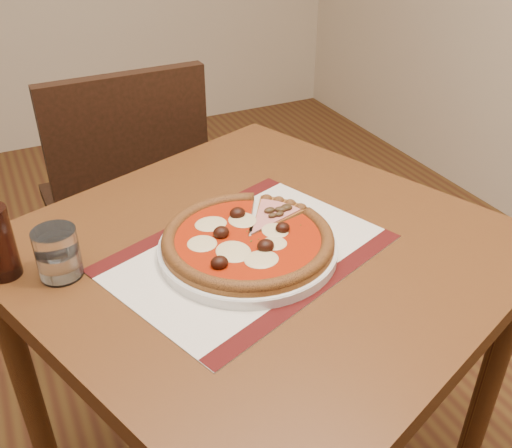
{
  "coord_description": "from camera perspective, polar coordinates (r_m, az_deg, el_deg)",
  "views": [
    {
      "loc": [
        0.54,
        -0.16,
        1.32
      ],
      "look_at": [
        0.91,
        0.62,
        0.78
      ],
      "focal_mm": 40.0,
      "sensor_mm": 36.0,
      "label": 1
    }
  ],
  "objects": [
    {
      "name": "chair_far",
      "position": [
        1.71,
        -12.79,
        2.96
      ],
      "size": [
        0.43,
        0.43,
        0.9
      ],
      "rotation": [
        0.0,
        0.0,
        3.17
      ],
      "color": "black",
      "rests_on": "ground"
    },
    {
      "name": "water_glass",
      "position": [
        0.98,
        -19.21,
        -2.8
      ],
      "size": [
        0.08,
        0.08,
        0.09
      ],
      "primitive_type": "cylinder",
      "rotation": [
        0.0,
        0.0,
        0.15
      ],
      "color": "white",
      "rests_on": "table"
    },
    {
      "name": "pizza",
      "position": [
        0.98,
        -0.83,
        -1.49
      ],
      "size": [
        0.3,
        0.3,
        0.04
      ],
      "color": "#9A6425",
      "rests_on": "plate"
    },
    {
      "name": "plate",
      "position": [
        0.99,
        -0.81,
        -2.43
      ],
      "size": [
        0.31,
        0.31,
        0.02
      ],
      "primitive_type": "cylinder",
      "color": "white",
      "rests_on": "placemat"
    },
    {
      "name": "ham_slice",
      "position": [
        1.06,
        1.47,
        1.17
      ],
      "size": [
        0.14,
        0.12,
        0.02
      ],
      "rotation": [
        0.0,
        0.0,
        0.63
      ],
      "color": "#9A6425",
      "rests_on": "plate"
    },
    {
      "name": "table",
      "position": [
        1.08,
        0.46,
        -6.4
      ],
      "size": [
        1.03,
        1.03,
        0.75
      ],
      "rotation": [
        0.0,
        0.0,
        0.35
      ],
      "color": "brown",
      "rests_on": "ground"
    },
    {
      "name": "placemat",
      "position": [
        1.0,
        -0.8,
        -2.9
      ],
      "size": [
        0.55,
        0.47,
        0.0
      ],
      "primitive_type": "cube",
      "rotation": [
        0.0,
        0.0,
        0.35
      ],
      "color": "silver",
      "rests_on": "table"
    }
  ]
}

